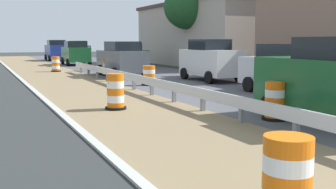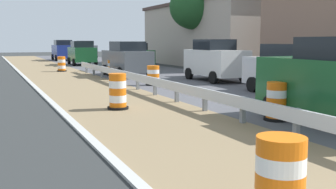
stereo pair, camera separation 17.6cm
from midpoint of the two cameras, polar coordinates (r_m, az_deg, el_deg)
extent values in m
cube|color=slate|center=(9.12, 17.29, -4.00)|extent=(0.12, 0.12, 0.70)
cube|color=slate|center=(10.64, 9.98, -2.13)|extent=(0.12, 0.12, 0.70)
cube|color=slate|center=(12.31, 4.59, -0.73)|extent=(0.12, 0.12, 0.70)
cube|color=slate|center=(14.06, 0.52, 0.34)|extent=(0.12, 0.12, 0.70)
cube|color=slate|center=(15.87, -2.65, 1.17)|extent=(0.12, 0.12, 0.70)
cube|color=slate|center=(17.72, -5.15, 1.82)|extent=(0.12, 0.12, 0.70)
cube|color=slate|center=(19.60, -7.19, 2.35)|extent=(0.12, 0.12, 0.70)
cube|color=slate|center=(21.50, -8.86, 2.78)|extent=(0.12, 0.12, 0.70)
cube|color=slate|center=(23.42, -10.27, 3.14)|extent=(0.12, 0.12, 0.70)
cube|color=slate|center=(25.35, -11.46, 3.45)|extent=(0.12, 0.12, 0.70)
cube|color=slate|center=(27.29, -12.48, 3.71)|extent=(0.12, 0.12, 0.70)
cylinder|color=orange|center=(4.94, 15.60, -11.67)|extent=(0.58, 0.58, 0.21)
cylinder|color=white|center=(4.88, 15.69, -9.34)|extent=(0.58, 0.58, 0.21)
cylinder|color=orange|center=(4.82, 15.78, -6.95)|extent=(0.58, 0.58, 0.21)
cylinder|color=orange|center=(11.26, 14.47, -3.00)|extent=(0.54, 0.54, 0.21)
cylinder|color=white|center=(11.22, 14.50, -1.95)|extent=(0.54, 0.54, 0.21)
cylinder|color=orange|center=(11.19, 14.54, -0.90)|extent=(0.54, 0.54, 0.21)
cylinder|color=white|center=(11.16, 14.57, 0.16)|extent=(0.54, 0.54, 0.21)
cylinder|color=orange|center=(11.14, 14.61, 1.23)|extent=(0.54, 0.54, 0.21)
cylinder|color=black|center=(11.27, 14.46, -3.32)|extent=(0.67, 0.67, 0.08)
cylinder|color=orange|center=(12.70, -7.85, -1.60)|extent=(0.54, 0.54, 0.23)
cylinder|color=white|center=(12.66, -7.87, -0.59)|extent=(0.54, 0.54, 0.23)
cylinder|color=orange|center=(12.63, -7.89, 0.43)|extent=(0.54, 0.54, 0.23)
cylinder|color=white|center=(12.61, -7.90, 1.45)|extent=(0.54, 0.54, 0.23)
cylinder|color=orange|center=(12.59, -7.92, 2.47)|extent=(0.54, 0.54, 0.23)
cylinder|color=black|center=(12.71, -7.84, -1.92)|extent=(0.67, 0.67, 0.08)
cylinder|color=orange|center=(19.45, -2.96, 1.61)|extent=(0.59, 0.59, 0.19)
cylinder|color=white|center=(19.43, -2.97, 2.17)|extent=(0.59, 0.59, 0.19)
cylinder|color=orange|center=(19.41, -2.97, 2.73)|extent=(0.59, 0.59, 0.19)
cylinder|color=white|center=(19.40, -2.97, 3.29)|extent=(0.59, 0.59, 0.19)
cylinder|color=orange|center=(19.38, -2.98, 3.85)|extent=(0.59, 0.59, 0.19)
cylinder|color=black|center=(19.45, -2.96, 1.44)|extent=(0.74, 0.74, 0.08)
cylinder|color=orange|center=(29.16, -15.84, 3.36)|extent=(0.54, 0.54, 0.21)
cylinder|color=white|center=(29.14, -15.85, 3.77)|extent=(0.54, 0.54, 0.21)
cylinder|color=orange|center=(29.13, -15.87, 4.19)|extent=(0.54, 0.54, 0.21)
cylinder|color=white|center=(29.12, -15.89, 4.60)|extent=(0.54, 0.54, 0.21)
cylinder|color=orange|center=(29.11, -15.90, 5.02)|extent=(0.54, 0.54, 0.21)
cylinder|color=black|center=(29.16, -15.83, 3.23)|extent=(0.67, 0.67, 0.08)
cylinder|color=orange|center=(25.17, -8.82, 2.90)|extent=(0.58, 0.58, 0.19)
cylinder|color=white|center=(25.15, -8.82, 3.33)|extent=(0.58, 0.58, 0.19)
cylinder|color=orange|center=(25.14, -8.83, 3.77)|extent=(0.58, 0.58, 0.19)
cylinder|color=white|center=(25.13, -8.84, 4.20)|extent=(0.58, 0.58, 0.19)
cylinder|color=orange|center=(25.12, -8.85, 4.64)|extent=(0.58, 0.58, 0.19)
cylinder|color=black|center=(25.17, -8.81, 2.77)|extent=(0.73, 0.73, 0.08)
cube|color=#4C5156|center=(24.68, -6.84, 4.79)|extent=(1.94, 4.46, 1.23)
cube|color=black|center=(24.49, -6.73, 6.87)|extent=(1.70, 2.07, 0.56)
cylinder|color=black|center=(25.81, -9.84, 3.49)|extent=(0.24, 0.65, 0.64)
cylinder|color=black|center=(26.40, -6.04, 3.65)|extent=(0.24, 0.65, 0.64)
cylinder|color=black|center=(23.05, -7.70, 3.05)|extent=(0.24, 0.65, 0.64)
cylinder|color=black|center=(23.71, -3.52, 3.23)|extent=(0.24, 0.65, 0.64)
cube|color=#4C5156|center=(51.15, -12.70, 6.13)|extent=(2.02, 4.37, 1.28)
cube|color=black|center=(51.31, -12.78, 7.16)|extent=(1.78, 2.03, 0.56)
cylinder|color=black|center=(50.03, -11.20, 5.41)|extent=(0.23, 0.64, 0.64)
cylinder|color=black|center=(49.56, -13.37, 5.33)|extent=(0.23, 0.64, 0.64)
cylinder|color=black|center=(52.79, -12.03, 5.50)|extent=(0.23, 0.64, 0.64)
cylinder|color=black|center=(52.34, -14.09, 5.42)|extent=(0.23, 0.64, 0.64)
cube|color=#195128|center=(36.86, -13.16, 5.59)|extent=(2.05, 4.49, 1.25)
cube|color=black|center=(36.67, -13.15, 6.99)|extent=(1.77, 2.10, 0.56)
cylinder|color=black|center=(38.17, -14.90, 4.66)|extent=(0.25, 0.65, 0.64)
cylinder|color=black|center=(38.49, -12.14, 4.76)|extent=(0.25, 0.65, 0.64)
cylinder|color=black|center=(35.29, -14.21, 4.46)|extent=(0.25, 0.65, 0.64)
cylinder|color=black|center=(35.63, -11.23, 4.57)|extent=(0.25, 0.65, 0.64)
cube|color=#195128|center=(33.59, -5.77, 5.43)|extent=(2.01, 4.83, 1.09)
cube|color=black|center=(33.75, -5.90, 6.84)|extent=(1.77, 2.24, 0.56)
cylinder|color=black|center=(32.44, -3.27, 4.42)|extent=(0.23, 0.64, 0.64)
cylinder|color=black|center=(31.81, -6.49, 4.32)|extent=(0.23, 0.64, 0.64)
cylinder|color=black|center=(35.41, -5.11, 4.67)|extent=(0.23, 0.64, 0.64)
cylinder|color=black|center=(34.83, -8.08, 4.57)|extent=(0.23, 0.64, 0.64)
cube|color=navy|center=(46.07, -15.75, 5.94)|extent=(2.00, 4.66, 1.36)
cube|color=black|center=(45.87, -15.76, 7.14)|extent=(1.75, 2.16, 0.56)
cylinder|color=black|center=(47.47, -17.13, 5.11)|extent=(0.23, 0.64, 0.64)
cylinder|color=black|center=(47.74, -14.87, 5.20)|extent=(0.23, 0.64, 0.64)
cylinder|color=black|center=(44.45, -16.64, 4.98)|extent=(0.23, 0.64, 0.64)
cylinder|color=black|center=(44.74, -14.24, 5.08)|extent=(0.23, 0.64, 0.64)
cube|color=silver|center=(16.51, 16.93, 2.98)|extent=(1.78, 4.79, 1.14)
cube|color=black|center=(16.61, 16.60, 5.96)|extent=(1.58, 2.21, 0.56)
cylinder|color=black|center=(14.84, 18.56, 0.21)|extent=(0.23, 0.64, 0.64)
cylinder|color=black|center=(18.30, 15.48, 1.67)|extent=(0.23, 0.64, 0.64)
cylinder|color=black|center=(17.21, 11.18, 1.44)|extent=(0.23, 0.64, 0.64)
cylinder|color=black|center=(11.58, 13.93, -1.60)|extent=(0.22, 0.64, 0.64)
cylinder|color=black|center=(12.72, 19.94, -1.03)|extent=(0.22, 0.64, 0.64)
cube|color=silver|center=(21.72, 5.91, 4.58)|extent=(1.82, 4.08, 1.34)
cube|color=black|center=(21.83, 5.72, 7.10)|extent=(1.63, 1.88, 0.56)
cylinder|color=black|center=(21.13, 9.87, 2.60)|extent=(0.22, 0.64, 0.64)
cylinder|color=black|center=(20.15, 5.66, 2.43)|extent=(0.22, 0.64, 0.64)
cylinder|color=black|center=(23.38, 6.08, 3.14)|extent=(0.22, 0.64, 0.64)
cylinder|color=black|center=(22.49, 2.14, 3.00)|extent=(0.22, 0.64, 0.64)
cube|color=#AD9E8E|center=(35.93, 5.07, 8.34)|extent=(6.26, 15.97, 5.18)
cube|color=#4C3833|center=(36.07, 5.12, 12.70)|extent=(6.51, 16.61, 0.30)
cylinder|color=brown|center=(30.67, 4.82, 11.87)|extent=(0.24, 0.24, 8.82)
cylinder|color=brown|center=(32.40, 2.76, 6.70)|extent=(0.36, 0.36, 3.22)
ellipsoid|color=#1E4C23|center=(32.50, 2.80, 12.35)|extent=(3.97, 3.97, 3.57)
camera|label=1|loc=(0.09, -90.55, -0.07)|focal=42.78mm
camera|label=2|loc=(0.09, 89.45, 0.07)|focal=42.78mm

